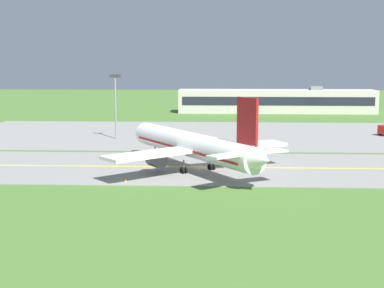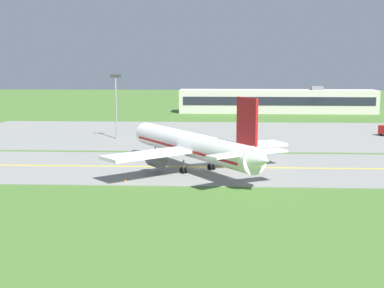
{
  "view_description": "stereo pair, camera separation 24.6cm",
  "coord_description": "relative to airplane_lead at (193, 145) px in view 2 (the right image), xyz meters",
  "views": [
    {
      "loc": [
        2.66,
        -88.87,
        17.56
      ],
      "look_at": [
        -1.63,
        -0.06,
        4.0
      ],
      "focal_mm": 50.73,
      "sensor_mm": 36.0,
      "label": 1
    },
    {
      "loc": [
        2.91,
        -88.86,
        17.56
      ],
      "look_at": [
        -1.63,
        -0.06,
        4.0
      ],
      "focal_mm": 50.73,
      "sensor_mm": 36.0,
      "label": 2
    }
  ],
  "objects": [
    {
      "name": "ground_plane",
      "position": [
        1.36,
        2.47,
        -4.13
      ],
      "size": [
        500.0,
        500.0,
        0.0
      ],
      "primitive_type": "plane",
      "color": "#47702D"
    },
    {
      "name": "apron_pad",
      "position": [
        11.36,
        44.47,
        -4.08
      ],
      "size": [
        140.0,
        52.0,
        0.1
      ],
      "primitive_type": "cube",
      "color": "gray",
      "rests_on": "ground"
    },
    {
      "name": "traffic_cone_near_edge",
      "position": [
        -9.53,
        -8.88,
        -3.83
      ],
      "size": [
        0.44,
        0.44,
        0.6
      ],
      "primitive_type": "cone",
      "color": "orange",
      "rests_on": "ground"
    },
    {
      "name": "apron_light_mast",
      "position": [
        -19.19,
        35.16,
        5.19
      ],
      "size": [
        2.4,
        0.5,
        14.7
      ],
      "color": "gray",
      "rests_on": "ground"
    },
    {
      "name": "airplane_lead",
      "position": [
        0.0,
        0.0,
        0.0
      ],
      "size": [
        29.15,
        34.87,
        12.7
      ],
      "color": "white",
      "rests_on": "ground"
    },
    {
      "name": "traffic_cone_mid_edge",
      "position": [
        11.85,
        14.82,
        -3.83
      ],
      "size": [
        0.44,
        0.44,
        0.6
      ],
      "primitive_type": "cone",
      "color": "orange",
      "rests_on": "ground"
    },
    {
      "name": "terminal_building",
      "position": [
        24.11,
        101.86,
        -0.15
      ],
      "size": [
        67.17,
        10.19,
        9.13
      ],
      "color": "beige",
      "rests_on": "ground"
    },
    {
      "name": "taxiway_centreline",
      "position": [
        1.36,
        2.47,
        -4.03
      ],
      "size": [
        220.0,
        0.6,
        0.01
      ],
      "primitive_type": "cube",
      "color": "yellow",
      "rests_on": "taxiway_strip"
    },
    {
      "name": "taxiway_strip",
      "position": [
        1.36,
        2.47,
        -4.08
      ],
      "size": [
        240.0,
        28.0,
        0.1
      ],
      "primitive_type": "cube",
      "color": "gray",
      "rests_on": "ground"
    }
  ]
}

